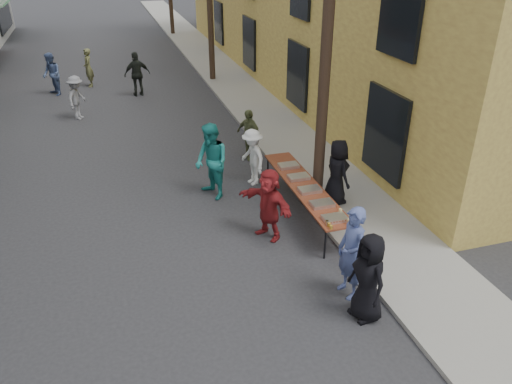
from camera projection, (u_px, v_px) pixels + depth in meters
ground at (163, 309)px, 9.01m from camera, size 120.00×120.00×0.00m
sidewalk at (228, 78)px, 22.99m from camera, size 2.20×60.00×0.10m
utility_pole_near at (328, 14)px, 10.58m from camera, size 0.26×0.26×9.00m
serving_table at (305, 187)px, 11.76m from camera, size 0.70×4.00×0.75m
catering_tray_sausage at (335, 218)px, 10.32m from camera, size 0.50×0.33×0.08m
catering_tray_foil_b at (322, 204)px, 10.87m from camera, size 0.50×0.33×0.08m
catering_tray_buns at (310, 190)px, 11.47m from camera, size 0.50×0.33×0.08m
catering_tray_foil_d at (299, 177)px, 12.06m from camera, size 0.50×0.33×0.08m
catering_tray_buns_end at (289, 166)px, 12.65m from camera, size 0.50×0.33×0.08m
condiment_jar_a at (331, 227)px, 10.01m from camera, size 0.07×0.07×0.08m
condiment_jar_b at (329, 225)px, 10.10m from camera, size 0.07×0.07×0.08m
condiment_jar_c at (327, 222)px, 10.18m from camera, size 0.07×0.07×0.08m
cup_stack at (349, 222)px, 10.15m from camera, size 0.08×0.08×0.12m
guest_front_a at (368, 278)px, 8.48m from camera, size 0.64×0.88×1.67m
guest_front_b at (352, 253)px, 8.99m from camera, size 0.54×0.73×1.83m
guest_front_c at (212, 162)px, 12.40m from camera, size 1.00×1.13×1.95m
guest_front_d at (252, 157)px, 13.17m from camera, size 0.76×1.09×1.54m
guest_front_e at (249, 134)px, 14.67m from camera, size 0.78×0.95×1.52m
guest_queue_back at (269, 204)px, 10.81m from camera, size 1.12×1.56×1.63m
server at (337, 172)px, 12.02m from camera, size 0.61×0.85×1.63m
passerby_left at (77, 98)px, 17.83m from camera, size 0.96×1.17×1.57m
passerby_mid at (137, 74)px, 20.36m from camera, size 1.10×0.59×1.79m
passerby_right at (88, 68)px, 21.63m from camera, size 0.42×0.61×1.63m
passerby_far at (52, 74)px, 20.46m from camera, size 0.94×1.03×1.72m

